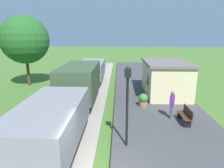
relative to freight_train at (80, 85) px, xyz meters
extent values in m
cube|color=gray|center=(0.00, -6.60, 0.07)|extent=(2.50, 5.60, 1.60)
cube|color=black|center=(0.00, -6.60, -0.58)|extent=(2.10, 5.15, 0.50)
cylinder|color=black|center=(0.00, -4.81, -0.83)|extent=(1.56, 0.84, 0.84)
cylinder|color=black|center=(0.00, -8.39, -0.83)|extent=(1.56, 0.84, 0.84)
cylinder|color=black|center=(0.00, -3.65, -0.58)|extent=(0.20, 0.30, 0.20)
cube|color=#384C33|center=(0.00, 0.00, 0.37)|extent=(2.50, 5.60, 2.20)
cube|color=black|center=(0.00, 0.00, -0.58)|extent=(2.10, 5.15, 0.50)
cylinder|color=black|center=(0.00, 1.79, -0.83)|extent=(1.56, 0.84, 0.84)
cylinder|color=black|center=(0.00, -1.79, -0.83)|extent=(1.56, 0.84, 0.84)
cylinder|color=black|center=(0.00, 2.95, -0.58)|extent=(0.20, 0.30, 0.20)
cylinder|color=black|center=(0.00, -2.95, -0.58)|extent=(0.20, 0.30, 0.20)
cube|color=gray|center=(0.00, 6.60, 0.07)|extent=(2.50, 5.60, 1.60)
cube|color=black|center=(0.00, 6.60, -0.58)|extent=(2.10, 5.15, 0.50)
cylinder|color=black|center=(0.00, 8.39, -0.83)|extent=(1.56, 0.84, 0.84)
cylinder|color=black|center=(0.00, 4.81, -0.83)|extent=(1.56, 0.84, 0.84)
cylinder|color=black|center=(0.00, 9.55, -0.58)|extent=(0.20, 0.30, 0.20)
cylinder|color=black|center=(0.00, 3.65, -0.58)|extent=(0.20, 0.30, 0.20)
cube|color=beige|center=(6.80, 2.23, 0.04)|extent=(3.20, 5.50, 2.60)
cube|color=#66605B|center=(6.80, 2.23, 1.43)|extent=(3.50, 5.80, 0.18)
cube|color=black|center=(5.19, 1.13, 0.17)|extent=(0.03, 0.90, 0.80)
cube|color=#422819|center=(6.66, -3.62, -0.82)|extent=(0.42, 1.50, 0.04)
cube|color=#422819|center=(6.85, -3.62, -0.57)|extent=(0.04, 1.50, 0.45)
cube|color=black|center=(6.66, -4.22, -1.05)|extent=(0.38, 0.06, 0.42)
cube|color=black|center=(6.66, -3.02, -1.05)|extent=(0.38, 0.06, 0.42)
cylinder|color=#474C66|center=(6.05, -3.06, -0.83)|extent=(0.15, 0.15, 0.86)
cylinder|color=#474C66|center=(6.12, -2.92, -0.83)|extent=(0.15, 0.15, 0.86)
cube|color=#662D8C|center=(6.08, -2.99, -0.10)|extent=(0.38, 0.45, 0.60)
sphere|color=#936B51|center=(6.08, -2.99, 0.34)|extent=(0.22, 0.22, 0.22)
cylinder|color=#9E6642|center=(4.62, -0.97, -1.09)|extent=(0.56, 0.56, 0.34)
sphere|color=#387A33|center=(4.62, -0.97, -0.66)|extent=(0.64, 0.64, 0.64)
cylinder|color=black|center=(3.28, -6.13, 0.34)|extent=(0.11, 0.11, 3.20)
cube|color=black|center=(3.28, -6.13, 2.12)|extent=(0.28, 0.28, 0.36)
sphere|color=#F2E5BF|center=(3.28, -6.13, 2.12)|extent=(0.20, 0.20, 0.20)
cone|color=black|center=(3.28, -6.13, 2.36)|extent=(0.20, 0.20, 0.16)
cylinder|color=#4C3823|center=(-6.41, 5.48, -0.06)|extent=(0.28, 0.28, 2.89)
sphere|color=#235B23|center=(-6.41, 5.48, 3.15)|extent=(4.71, 4.71, 4.71)
camera|label=1|loc=(2.90, -14.32, 3.69)|focal=31.94mm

